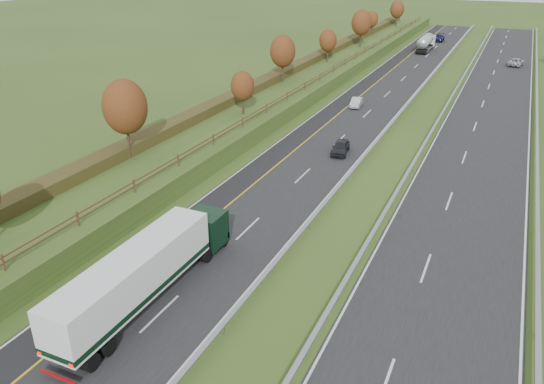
{
  "coord_description": "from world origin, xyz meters",
  "views": [
    {
      "loc": [
        18.48,
        -10.24,
        20.35
      ],
      "look_at": [
        2.05,
        25.91,
        2.2
      ],
      "focal_mm": 35.0,
      "sensor_mm": 36.0,
      "label": 1
    }
  ],
  "objects_px": {
    "car_silver_mid": "(356,102)",
    "car_oncoming": "(516,62)",
    "box_lorry": "(146,271)",
    "car_dark_near": "(340,147)",
    "road_tanker": "(426,42)",
    "car_small_far": "(439,38)"
  },
  "relations": [
    {
      "from": "car_dark_near",
      "to": "car_oncoming",
      "type": "relative_size",
      "value": 0.8
    },
    {
      "from": "box_lorry",
      "to": "car_dark_near",
      "type": "relative_size",
      "value": 3.93
    },
    {
      "from": "road_tanker",
      "to": "car_silver_mid",
      "type": "xyz_separation_m",
      "value": [
        -0.93,
        -51.12,
        -1.18
      ]
    },
    {
      "from": "car_silver_mid",
      "to": "car_small_far",
      "type": "distance_m",
      "value": 66.44
    },
    {
      "from": "box_lorry",
      "to": "car_silver_mid",
      "type": "height_order",
      "value": "box_lorry"
    },
    {
      "from": "car_small_far",
      "to": "car_dark_near",
      "type": "bearing_deg",
      "value": -90.2
    },
    {
      "from": "box_lorry",
      "to": "car_dark_near",
      "type": "bearing_deg",
      "value": 84.87
    },
    {
      "from": "car_dark_near",
      "to": "car_small_far",
      "type": "bearing_deg",
      "value": 83.56
    },
    {
      "from": "road_tanker",
      "to": "car_silver_mid",
      "type": "relative_size",
      "value": 2.89
    },
    {
      "from": "car_oncoming",
      "to": "car_dark_near",
      "type": "bearing_deg",
      "value": 83.2
    },
    {
      "from": "car_small_far",
      "to": "road_tanker",
      "type": "bearing_deg",
      "value": -94.21
    },
    {
      "from": "car_small_far",
      "to": "car_oncoming",
      "type": "height_order",
      "value": "car_small_far"
    },
    {
      "from": "road_tanker",
      "to": "car_silver_mid",
      "type": "bearing_deg",
      "value": -91.04
    },
    {
      "from": "car_silver_mid",
      "to": "car_oncoming",
      "type": "xyz_separation_m",
      "value": [
        19.77,
        41.31,
        0.08
      ]
    },
    {
      "from": "car_silver_mid",
      "to": "car_oncoming",
      "type": "relative_size",
      "value": 0.75
    },
    {
      "from": "road_tanker",
      "to": "car_oncoming",
      "type": "distance_m",
      "value": 21.27
    },
    {
      "from": "car_oncoming",
      "to": "box_lorry",
      "type": "bearing_deg",
      "value": 86.38
    },
    {
      "from": "box_lorry",
      "to": "car_silver_mid",
      "type": "bearing_deg",
      "value": 91.18
    },
    {
      "from": "road_tanker",
      "to": "car_small_far",
      "type": "relative_size",
      "value": 1.98
    },
    {
      "from": "car_dark_near",
      "to": "car_small_far",
      "type": "height_order",
      "value": "car_small_far"
    },
    {
      "from": "box_lorry",
      "to": "car_small_far",
      "type": "relative_size",
      "value": 2.88
    },
    {
      "from": "car_oncoming",
      "to": "road_tanker",
      "type": "bearing_deg",
      "value": -19.57
    }
  ]
}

